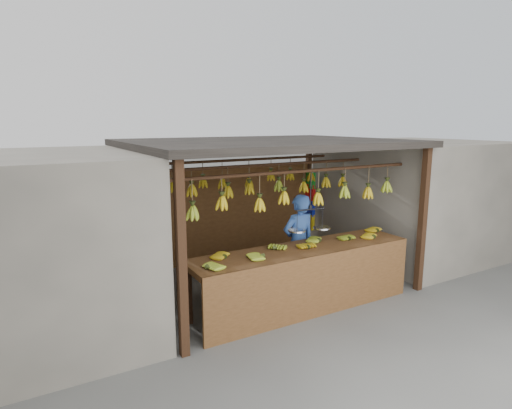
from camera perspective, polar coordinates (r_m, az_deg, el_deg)
ground at (r=7.38m, az=1.18°, el=-10.35°), size 80.00×80.00×0.00m
stall at (r=7.19m, az=-0.11°, el=5.29°), size 4.30×3.30×2.40m
neighbor_left at (r=6.08m, az=-29.38°, el=-5.10°), size 3.00×3.00×2.30m
neighbor_right at (r=9.39m, az=20.38°, el=0.89°), size 3.00×3.00×2.30m
counter at (r=6.16m, az=6.83°, el=-7.82°), size 3.44×0.78×0.96m
hanging_bananas at (r=6.95m, az=1.26°, el=2.16°), size 3.58×2.24×0.40m
balance_scale at (r=6.32m, az=7.18°, el=-2.81°), size 0.67×0.30×0.88m
vendor at (r=6.87m, az=5.70°, el=-5.11°), size 0.58×0.38×1.57m
bag_bundles at (r=9.24m, az=7.20°, el=0.52°), size 0.08×0.26×1.25m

